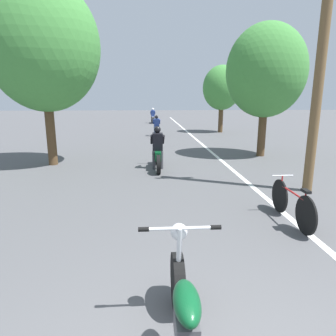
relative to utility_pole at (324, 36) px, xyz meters
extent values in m
cube|color=white|center=(-1.29, 7.01, -3.77)|extent=(0.14, 48.00, 0.01)
cylinder|color=brown|center=(0.00, 0.00, -0.09)|extent=(0.24, 0.24, 7.36)
cylinder|color=#513A23|center=(0.58, 4.86, -2.56)|extent=(0.32, 0.32, 2.41)
ellipsoid|color=#42893D|center=(0.58, 4.86, -0.35)|extent=(3.17, 2.85, 3.65)
cylinder|color=#513A23|center=(1.01, 13.80, -2.65)|extent=(0.32, 0.32, 2.24)
ellipsoid|color=#42893D|center=(1.01, 13.80, -0.70)|extent=(2.63, 2.37, 3.03)
cylinder|color=#513A23|center=(-7.59, 3.70, -2.34)|extent=(0.32, 0.32, 2.87)
ellipsoid|color=#42893D|center=(-7.59, 3.70, 0.29)|extent=(3.78, 3.40, 4.35)
cylinder|color=black|center=(-3.82, -4.22, -3.45)|extent=(0.12, 0.65, 0.65)
ellipsoid|color=#0C4723|center=(-3.82, -4.99, -3.13)|extent=(0.24, 0.59, 0.22)
cube|color=#4C4C51|center=(-3.82, -4.99, -3.40)|extent=(0.20, 0.36, 0.24)
cylinder|color=silver|center=(-3.82, -4.31, -3.08)|extent=(0.06, 0.23, 0.75)
cylinder|color=silver|center=(-3.82, -4.40, -2.71)|extent=(0.74, 0.04, 0.04)
cylinder|color=black|center=(-4.19, -4.40, -2.71)|extent=(0.11, 0.05, 0.05)
cylinder|color=black|center=(-3.44, -4.40, -2.71)|extent=(0.11, 0.05, 0.05)
sphere|color=silver|center=(-3.82, -4.31, -2.79)|extent=(0.18, 0.18, 0.18)
cylinder|color=black|center=(-3.81, 3.53, -3.46)|extent=(0.12, 0.62, 0.62)
cylinder|color=black|center=(-3.81, 2.04, -3.46)|extent=(0.12, 0.62, 0.62)
cube|color=#0C4723|center=(-3.81, 2.79, -3.28)|extent=(0.20, 0.95, 0.28)
cylinder|color=silver|center=(-3.81, 3.43, -2.81)|extent=(0.50, 0.03, 0.03)
cylinder|color=#38383D|center=(-3.94, 2.74, -3.46)|extent=(0.11, 0.11, 0.63)
cylinder|color=#38383D|center=(-3.68, 2.74, -3.46)|extent=(0.11, 0.11, 0.63)
cube|color=black|center=(-3.81, 2.77, -2.84)|extent=(0.34, 0.28, 0.62)
cylinder|color=black|center=(-4.01, 2.93, -2.78)|extent=(0.08, 0.49, 0.38)
cylinder|color=black|center=(-3.61, 2.93, -2.78)|extent=(0.08, 0.49, 0.38)
sphere|color=black|center=(-3.81, 2.81, -2.43)|extent=(0.22, 0.22, 0.22)
cylinder|color=black|center=(-3.57, 12.57, -3.49)|extent=(0.12, 0.56, 0.56)
cylinder|color=black|center=(-3.57, 11.17, -3.49)|extent=(0.12, 0.56, 0.56)
cube|color=black|center=(-3.57, 11.87, -3.31)|extent=(0.20, 0.90, 0.28)
cylinder|color=silver|center=(-3.57, 12.47, -2.86)|extent=(0.50, 0.03, 0.03)
cylinder|color=slate|center=(-3.70, 11.82, -3.47)|extent=(0.11, 0.11, 0.60)
cylinder|color=slate|center=(-3.44, 11.82, -3.47)|extent=(0.11, 0.11, 0.60)
cube|color=navy|center=(-3.57, 11.85, -2.92)|extent=(0.34, 0.27, 0.53)
cylinder|color=navy|center=(-3.77, 12.01, -2.87)|extent=(0.08, 0.42, 0.33)
cylinder|color=navy|center=(-3.37, 12.01, -2.87)|extent=(0.08, 0.42, 0.33)
sphere|color=black|center=(-3.57, 11.89, -2.56)|extent=(0.21, 0.21, 0.21)
cylinder|color=black|center=(-3.63, 22.91, -3.45)|extent=(0.12, 0.64, 0.64)
cylinder|color=black|center=(-3.63, 21.44, -3.45)|extent=(0.12, 0.64, 0.64)
cube|color=silver|center=(-3.63, 22.17, -3.27)|extent=(0.20, 0.94, 0.28)
cylinder|color=silver|center=(-3.63, 22.81, -2.79)|extent=(0.50, 0.03, 0.03)
cylinder|color=#38383D|center=(-3.76, 22.12, -3.45)|extent=(0.11, 0.11, 0.64)
cylinder|color=#38383D|center=(-3.50, 22.12, -3.45)|extent=(0.11, 0.11, 0.64)
cube|color=navy|center=(-3.63, 22.15, -2.84)|extent=(0.34, 0.28, 0.61)
cylinder|color=navy|center=(-3.83, 22.31, -2.78)|extent=(0.08, 0.48, 0.37)
cylinder|color=navy|center=(-3.43, 22.31, -2.78)|extent=(0.08, 0.48, 0.37)
sphere|color=white|center=(-3.63, 22.19, -2.43)|extent=(0.24, 0.24, 0.24)
cylinder|color=black|center=(-1.37, -1.39, -3.42)|extent=(0.04, 0.70, 0.70)
cylinder|color=black|center=(-1.37, -2.47, -3.42)|extent=(0.04, 0.70, 0.70)
cylinder|color=#B21E1E|center=(-1.37, -1.93, -3.17)|extent=(0.04, 0.86, 0.04)
cylinder|color=#B21E1E|center=(-1.37, -2.39, -3.21)|extent=(0.03, 0.03, 0.42)
cube|color=black|center=(-1.37, -2.39, -3.00)|extent=(0.10, 0.20, 0.05)
cylinder|color=#B21E1E|center=(-1.37, -1.44, -3.19)|extent=(0.03, 0.03, 0.46)
cylinder|color=silver|center=(-1.37, -1.44, -2.96)|extent=(0.44, 0.03, 0.03)
camera|label=1|loc=(-4.13, -7.23, -1.41)|focal=32.00mm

